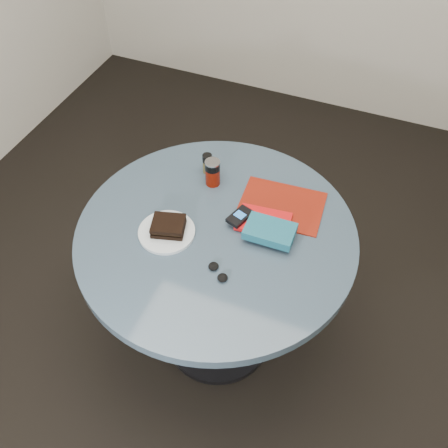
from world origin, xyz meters
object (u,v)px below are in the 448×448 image
at_px(plate, 167,232).
at_px(soda_can, 213,173).
at_px(magazine, 281,205).
at_px(pepper_grinder, 207,163).
at_px(table, 217,259).
at_px(novel, 270,231).
at_px(mp3_player, 240,216).
at_px(red_book, 264,221).
at_px(sandwich, 168,226).
at_px(headphones, 218,272).

bearing_deg(plate, soda_can, 80.33).
height_order(plate, magazine, plate).
bearing_deg(plate, pepper_grinder, 88.91).
height_order(table, plate, plate).
height_order(soda_can, novel, soda_can).
distance_m(pepper_grinder, mp3_player, 0.29).
height_order(magazine, mp3_player, mp3_player).
height_order(red_book, novel, novel).
relative_size(table, pepper_grinder, 11.63).
height_order(sandwich, soda_can, soda_can).
height_order(plate, soda_can, soda_can).
bearing_deg(soda_can, table, -64.26).
distance_m(sandwich, headphones, 0.25).
relative_size(table, soda_can, 9.24).
bearing_deg(pepper_grinder, soda_can, -49.07).
relative_size(plate, pepper_grinder, 2.33).
xyz_separation_m(soda_can, headphones, (0.18, -0.39, -0.04)).
bearing_deg(sandwich, pepper_grinder, 89.74).
relative_size(soda_can, headphones, 1.16).
bearing_deg(red_book, mp3_player, -170.87).
height_order(plate, sandwich, sandwich).
xyz_separation_m(table, pepper_grinder, (-0.15, 0.27, 0.21)).
height_order(magazine, novel, novel).
bearing_deg(pepper_grinder, magazine, -11.68).
bearing_deg(red_book, soda_can, 147.07).
xyz_separation_m(sandwich, pepper_grinder, (0.00, 0.34, 0.01)).
height_order(table, soda_can, soda_can).
distance_m(pepper_grinder, magazine, 0.34).
height_order(soda_can, red_book, soda_can).
bearing_deg(novel, headphones, -118.58).
height_order(pepper_grinder, magazine, pepper_grinder).
distance_m(magazine, red_book, 0.11).
xyz_separation_m(red_book, novel, (0.04, -0.06, 0.02)).
bearing_deg(headphones, plate, 158.23).
xyz_separation_m(sandwich, novel, (0.34, 0.11, 0.00)).
height_order(novel, headphones, novel).
height_order(pepper_grinder, mp3_player, pepper_grinder).
xyz_separation_m(plate, magazine, (0.33, 0.28, -0.00)).
xyz_separation_m(sandwich, magazine, (0.33, 0.27, -0.03)).
distance_m(plate, mp3_player, 0.26).
height_order(soda_can, magazine, soda_can).
bearing_deg(magazine, plate, -144.23).
bearing_deg(red_book, novel, -59.70).
relative_size(red_book, mp3_player, 1.73).
bearing_deg(mp3_player, red_book, 15.24).
relative_size(soda_can, novel, 0.64).
bearing_deg(headphones, mp3_player, 93.79).
bearing_deg(red_book, pepper_grinder, 142.83).
bearing_deg(table, magazine, 49.16).
xyz_separation_m(sandwich, headphones, (0.23, -0.10, -0.02)).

